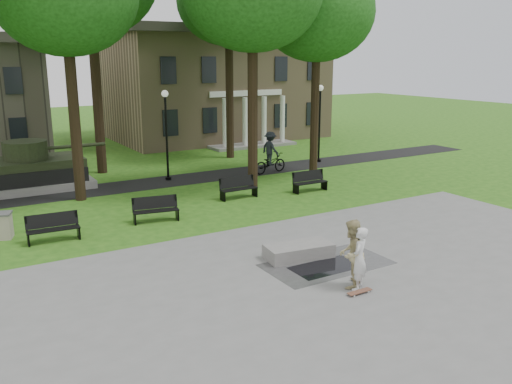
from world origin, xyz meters
TOP-DOWN VIEW (x-y plane):
  - ground at (0.00, 0.00)m, footprint 120.00×120.00m
  - plaza at (0.00, -5.00)m, footprint 22.00×16.00m
  - footpath at (0.00, 12.00)m, footprint 44.00×2.60m
  - building_right at (10.00, 26.00)m, footprint 17.00×12.00m
  - tree_3 at (8.00, 9.50)m, footprint 6.00×6.00m
  - tree_5 at (6.50, 16.50)m, footprint 6.40×6.40m
  - lamp_mid at (0.50, 12.30)m, footprint 0.36×0.36m
  - lamp_right at (10.50, 12.30)m, footprint 0.36×0.36m
  - tank_monument at (-6.46, 14.00)m, footprint 7.45×3.40m
  - puddle at (0.06, -1.85)m, footprint 2.20×1.20m
  - concrete_block at (-0.18, -0.71)m, footprint 2.31×1.28m
  - skateboard at (-0.33, -3.86)m, footprint 0.78×0.21m
  - skateboarder at (-0.17, -3.59)m, footprint 0.79×0.74m
  - friend_watching at (-0.24, -3.34)m, footprint 1.21×1.16m
  - cyclist at (6.13, 11.04)m, footprint 2.27×1.33m
  - park_bench_0 at (-6.72, 5.15)m, footprint 1.82×0.63m
  - park_bench_1 at (-2.74, 5.56)m, footprint 1.85×0.84m
  - park_bench_2 at (1.86, 7.07)m, footprint 1.80×0.53m
  - park_bench_3 at (5.49, 6.45)m, footprint 1.80×0.53m
  - trash_bin at (-8.22, 6.38)m, footprint 0.83×0.83m

SIDE VIEW (x-z plane):
  - ground at x=0.00m, z-range 0.00..0.00m
  - footpath at x=0.00m, z-range 0.00..0.01m
  - plaza at x=0.00m, z-range 0.00..0.02m
  - puddle at x=0.06m, z-range 0.02..0.02m
  - skateboard at x=-0.33m, z-range 0.02..0.09m
  - concrete_block at x=-0.18m, z-range 0.02..0.47m
  - trash_bin at x=-8.22m, z-range 0.01..0.97m
  - park_bench_0 at x=-6.72m, z-range 0.02..1.02m
  - park_bench_1 at x=-2.74m, z-range 0.02..1.02m
  - park_bench_2 at x=1.86m, z-range 0.02..1.02m
  - park_bench_3 at x=5.49m, z-range 0.02..1.02m
  - tank_monument at x=-6.46m, z-range -0.34..2.06m
  - skateboarder at x=-0.17m, z-range 0.02..1.84m
  - cyclist at x=6.13m, z-range -0.22..2.13m
  - friend_watching at x=-0.24m, z-range 0.02..1.99m
  - lamp_mid at x=0.50m, z-range 0.43..5.16m
  - lamp_right at x=10.50m, z-range 0.43..5.16m
  - building_right at x=10.00m, z-range 0.04..8.64m
  - tree_3 at x=8.00m, z-range 3.00..14.19m
  - tree_5 at x=6.50m, z-range 3.45..15.89m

